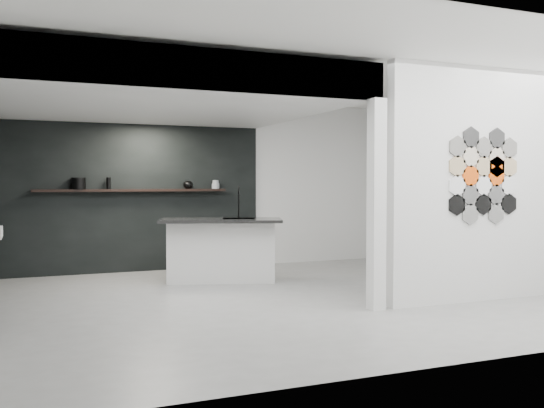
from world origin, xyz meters
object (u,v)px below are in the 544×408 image
(glass_bowl, at_px, (216,186))
(utensil_cup, at_px, (73,186))
(glass_vase, at_px, (216,184))
(partition_panel, at_px, (477,184))
(stockpot, at_px, (78,183))
(kitchen_island, at_px, (221,249))
(bottle_dark, at_px, (109,183))
(kettle, at_px, (188,185))

(glass_bowl, height_order, utensil_cup, glass_bowl)
(glass_bowl, bearing_deg, glass_vase, 0.00)
(partition_panel, height_order, stockpot, partition_panel)
(kitchen_island, bearing_deg, utensil_cup, 164.16)
(stockpot, relative_size, bottle_dark, 1.20)
(partition_panel, xyz_separation_m, utensil_cup, (-4.34, 3.87, -0.04))
(kettle, bearing_deg, glass_bowl, -22.65)
(bottle_dark, bearing_deg, partition_panel, -45.45)
(partition_panel, bearing_deg, glass_vase, 118.23)
(kitchen_island, height_order, glass_bowl, glass_bowl)
(partition_panel, xyz_separation_m, bottle_dark, (-3.80, 3.87, 0.01))
(kitchen_island, distance_m, utensil_cup, 2.52)
(kettle, height_order, glass_vase, glass_vase)
(kettle, bearing_deg, bottle_dark, 157.35)
(partition_panel, bearing_deg, utensil_cup, 138.28)
(kitchen_island, relative_size, glass_bowl, 14.82)
(kettle, bearing_deg, stockpot, 157.35)
(partition_panel, relative_size, utensil_cup, 32.15)
(stockpot, height_order, bottle_dark, bottle_dark)
(kettle, height_order, utensil_cup, kettle)
(utensil_cup, bearing_deg, kettle, 0.00)
(glass_vase, relative_size, utensil_cup, 1.63)
(stockpot, xyz_separation_m, utensil_cup, (-0.09, 0.00, -0.04))
(partition_panel, height_order, kettle, partition_panel)
(glass_vase, distance_m, utensil_cup, 2.26)
(glass_vase, bearing_deg, utensil_cup, 180.00)
(stockpot, distance_m, bottle_dark, 0.45)
(stockpot, height_order, kettle, stockpot)
(stockpot, xyz_separation_m, kettle, (1.71, 0.00, -0.02))
(kitchen_island, height_order, bottle_dark, bottle_dark)
(kettle, height_order, bottle_dark, bottle_dark)
(bottle_dark, xyz_separation_m, utensil_cup, (-0.53, 0.00, -0.05))
(bottle_dark, bearing_deg, glass_vase, 0.00)
(stockpot, distance_m, glass_bowl, 2.18)
(kitchen_island, xyz_separation_m, stockpot, (-1.84, 1.35, 0.94))
(stockpot, xyz_separation_m, glass_bowl, (2.18, 0.00, -0.04))
(glass_bowl, xyz_separation_m, bottle_dark, (-1.73, 0.00, 0.05))
(glass_bowl, bearing_deg, partition_panel, -61.77)
(bottle_dark, bearing_deg, glass_bowl, 0.00)
(kettle, distance_m, bottle_dark, 1.26)
(stockpot, height_order, glass_vase, stockpot)
(utensil_cup, bearing_deg, glass_bowl, 0.00)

